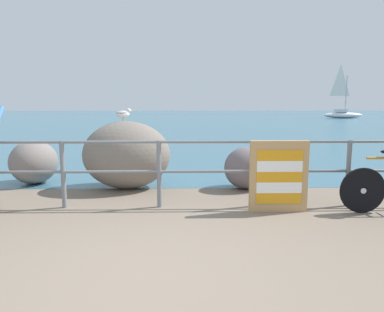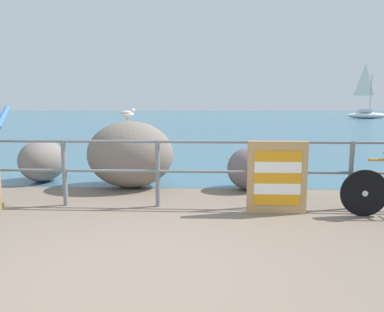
{
  "view_description": "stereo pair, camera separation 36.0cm",
  "coord_description": "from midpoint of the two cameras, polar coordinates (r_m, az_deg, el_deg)",
  "views": [
    {
      "loc": [
        0.39,
        -3.04,
        1.54
      ],
      "look_at": [
        0.5,
        2.59,
        0.73
      ],
      "focal_mm": 33.01,
      "sensor_mm": 36.0,
      "label": 1
    },
    {
      "loc": [
        0.75,
        -3.04,
        1.54
      ],
      "look_at": [
        0.5,
        2.59,
        0.73
      ],
      "focal_mm": 33.01,
      "sensor_mm": 36.0,
      "label": 2
    }
  ],
  "objects": [
    {
      "name": "sailboat",
      "position": [
        44.9,
        26.64,
        6.32
      ],
      "size": [
        4.49,
        1.66,
        6.16
      ],
      "rotation": [
        0.0,
        0.0,
        6.2
      ],
      "color": "white",
      "rests_on": "sea_surface"
    },
    {
      "name": "breakwater_boulder_right",
      "position": [
        6.58,
        10.76,
        -2.02
      ],
      "size": [
        0.8,
        0.76,
        0.78
      ],
      "color": "slate",
      "rests_on": "ground"
    },
    {
      "name": "breakwater_boulder_left",
      "position": [
        7.7,
        -21.83,
        -0.69
      ],
      "size": [
        0.9,
        0.98,
        0.85
      ],
      "color": "slate",
      "rests_on": "ground"
    },
    {
      "name": "sea_surface",
      "position": [
        51.46,
        1.88,
        6.53
      ],
      "size": [
        120.0,
        90.0,
        0.01
      ],
      "primitive_type": "cube",
      "color": "#38667A",
      "rests_on": "ground_plane"
    },
    {
      "name": "folded_deckchair_stack",
      "position": [
        5.22,
        15.5,
        -3.39
      ],
      "size": [
        0.84,
        0.1,
        1.04
      ],
      "color": "tan",
      "rests_on": "ground_plane"
    },
    {
      "name": "promenade_railing",
      "position": [
        5.34,
        -3.67,
        -1.53
      ],
      "size": [
        8.71,
        0.07,
        1.02
      ],
      "color": "slate",
      "rests_on": "ground_plane"
    },
    {
      "name": "ground_plane",
      "position": [
        23.1,
        1.08,
        4.29
      ],
      "size": [
        120.0,
        120.0,
        0.1
      ],
      "primitive_type": "cube",
      "color": "#756656"
    },
    {
      "name": "seagull",
      "position": [
        6.7,
        -8.89,
        6.81
      ],
      "size": [
        0.31,
        0.26,
        0.23
      ],
      "rotation": [
        0.0,
        0.0,
        0.63
      ],
      "color": "gold",
      "rests_on": "breakwater_boulder_main"
    },
    {
      "name": "breakwater_boulder_main",
      "position": [
        6.68,
        -8.43,
        0.25
      ],
      "size": [
        1.62,
        1.2,
        1.25
      ],
      "color": "slate",
      "rests_on": "ground"
    }
  ]
}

